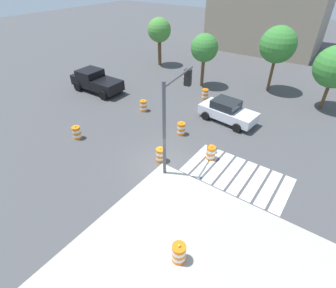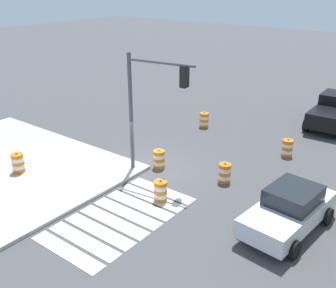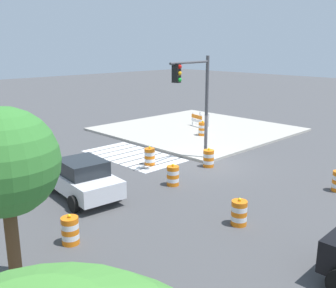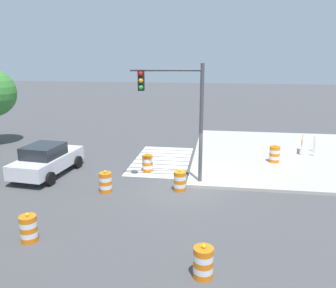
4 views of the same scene
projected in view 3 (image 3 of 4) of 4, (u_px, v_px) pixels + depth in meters
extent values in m
plane|color=#474749|center=(207.00, 164.00, 20.78)|extent=(120.00, 120.00, 0.00)
cube|color=#ADA89E|center=(197.00, 129.00, 28.98)|extent=(12.00, 12.00, 0.15)
cube|color=silver|center=(164.00, 166.00, 20.51)|extent=(0.60, 3.20, 0.02)
cube|color=silver|center=(155.00, 163.00, 21.03)|extent=(0.60, 3.20, 0.02)
cube|color=silver|center=(146.00, 160.00, 21.55)|extent=(0.60, 3.20, 0.02)
cube|color=silver|center=(137.00, 157.00, 22.07)|extent=(0.60, 3.20, 0.02)
cube|color=silver|center=(129.00, 154.00, 22.59)|extent=(0.60, 3.20, 0.02)
cube|color=silver|center=(121.00, 152.00, 23.11)|extent=(0.60, 3.20, 0.02)
cube|color=silver|center=(113.00, 150.00, 23.63)|extent=(0.60, 3.20, 0.02)
cube|color=silver|center=(106.00, 147.00, 24.15)|extent=(0.60, 3.20, 0.02)
cube|color=silver|center=(80.00, 180.00, 16.30)|extent=(4.46, 2.25, 0.70)
cube|color=#1E2328|center=(82.00, 167.00, 15.95)|extent=(2.05, 1.78, 0.60)
cylinder|color=black|center=(47.00, 184.00, 16.83)|extent=(0.68, 0.30, 0.66)
cylinder|color=black|center=(86.00, 175.00, 17.98)|extent=(0.68, 0.30, 0.66)
cylinder|color=black|center=(74.00, 204.00, 14.79)|extent=(0.68, 0.30, 0.66)
cylinder|color=black|center=(117.00, 192.00, 15.94)|extent=(0.68, 0.30, 0.66)
cylinder|color=orange|center=(71.00, 241.00, 12.49)|extent=(0.56, 0.56, 0.18)
cylinder|color=white|center=(71.00, 236.00, 12.44)|extent=(0.56, 0.56, 0.18)
cylinder|color=orange|center=(70.00, 231.00, 12.40)|extent=(0.56, 0.56, 0.18)
cylinder|color=white|center=(70.00, 225.00, 12.35)|extent=(0.56, 0.56, 0.18)
cylinder|color=orange|center=(70.00, 220.00, 12.31)|extent=(0.56, 0.56, 0.18)
sphere|color=yellow|center=(69.00, 216.00, 12.27)|extent=(0.12, 0.12, 0.12)
cylinder|color=orange|center=(208.00, 165.00, 20.34)|extent=(0.56, 0.56, 0.18)
cylinder|color=white|center=(208.00, 162.00, 20.29)|extent=(0.56, 0.56, 0.18)
cylinder|color=orange|center=(209.00, 158.00, 20.25)|extent=(0.56, 0.56, 0.18)
cylinder|color=white|center=(209.00, 155.00, 20.20)|extent=(0.56, 0.56, 0.18)
cylinder|color=orange|center=(209.00, 152.00, 20.16)|extent=(0.56, 0.56, 0.18)
sphere|color=yellow|center=(209.00, 149.00, 20.12)|extent=(0.12, 0.12, 0.12)
cylinder|color=orange|center=(173.00, 183.00, 17.67)|extent=(0.56, 0.56, 0.18)
cylinder|color=white|center=(173.00, 179.00, 17.62)|extent=(0.56, 0.56, 0.18)
cylinder|color=orange|center=(173.00, 176.00, 17.58)|extent=(0.56, 0.56, 0.18)
cylinder|color=white|center=(173.00, 172.00, 17.53)|extent=(0.56, 0.56, 0.18)
cylinder|color=orange|center=(173.00, 168.00, 17.49)|extent=(0.56, 0.56, 0.18)
sphere|color=yellow|center=(173.00, 165.00, 17.45)|extent=(0.12, 0.12, 0.12)
cylinder|color=orange|center=(150.00, 163.00, 20.65)|extent=(0.56, 0.56, 0.18)
cylinder|color=white|center=(150.00, 160.00, 20.61)|extent=(0.56, 0.56, 0.18)
cylinder|color=orange|center=(150.00, 157.00, 20.56)|extent=(0.56, 0.56, 0.18)
cylinder|color=white|center=(150.00, 153.00, 20.52)|extent=(0.56, 0.56, 0.18)
cylinder|color=orange|center=(150.00, 150.00, 20.47)|extent=(0.56, 0.56, 0.18)
sphere|color=yellow|center=(150.00, 147.00, 20.43)|extent=(0.12, 0.12, 0.12)
cylinder|color=orange|center=(239.00, 222.00, 13.78)|extent=(0.56, 0.56, 0.18)
cylinder|color=white|center=(239.00, 218.00, 13.74)|extent=(0.56, 0.56, 0.18)
cylinder|color=orange|center=(239.00, 213.00, 13.69)|extent=(0.56, 0.56, 0.18)
cylinder|color=white|center=(239.00, 208.00, 13.65)|extent=(0.56, 0.56, 0.18)
cylinder|color=orange|center=(240.00, 203.00, 13.60)|extent=(0.56, 0.56, 0.18)
sphere|color=yellow|center=(240.00, 199.00, 13.57)|extent=(0.12, 0.12, 0.12)
cylinder|color=orange|center=(202.00, 134.00, 26.72)|extent=(0.56, 0.56, 0.18)
cylinder|color=white|center=(203.00, 131.00, 26.68)|extent=(0.56, 0.56, 0.18)
cylinder|color=orange|center=(203.00, 129.00, 26.64)|extent=(0.56, 0.56, 0.18)
cylinder|color=white|center=(203.00, 126.00, 26.59)|extent=(0.56, 0.56, 0.18)
cylinder|color=orange|center=(203.00, 124.00, 26.55)|extent=(0.56, 0.56, 0.18)
sphere|color=yellow|center=(203.00, 122.00, 26.51)|extent=(0.12, 0.12, 0.12)
cube|color=silver|center=(201.00, 121.00, 29.05)|extent=(0.08, 0.08, 1.00)
cube|color=silver|center=(209.00, 120.00, 29.41)|extent=(0.08, 0.08, 1.00)
cube|color=silver|center=(193.00, 119.00, 29.96)|extent=(0.08, 0.08, 1.00)
cube|color=silver|center=(200.00, 118.00, 30.32)|extent=(0.08, 0.08, 1.00)
cube|color=orange|center=(197.00, 117.00, 29.44)|extent=(1.28, 0.32, 0.28)
cube|color=white|center=(197.00, 121.00, 29.51)|extent=(1.28, 0.32, 0.20)
cylinder|color=#4C4C51|center=(207.00, 108.00, 20.88)|extent=(0.18, 0.18, 5.50)
cylinder|color=#4C4C51|center=(190.00, 62.00, 19.05)|extent=(0.55, 3.19, 0.12)
cube|color=black|center=(176.00, 73.00, 18.31)|extent=(0.39, 0.33, 0.90)
sphere|color=red|center=(180.00, 67.00, 18.12)|extent=(0.20, 0.20, 0.20)
sphere|color=#F2A514|center=(180.00, 73.00, 18.19)|extent=(0.20, 0.20, 0.20)
sphere|color=green|center=(180.00, 80.00, 18.27)|extent=(0.20, 0.20, 0.20)
cylinder|color=brown|center=(14.00, 253.00, 9.27)|extent=(0.31, 0.31, 2.77)
sphere|color=#387F33|center=(4.00, 162.00, 8.71)|extent=(2.51, 2.51, 2.51)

